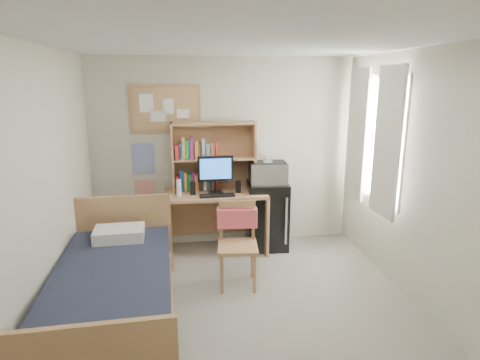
{
  "coord_description": "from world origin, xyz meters",
  "views": [
    {
      "loc": [
        -0.53,
        -3.4,
        2.27
      ],
      "look_at": [
        0.11,
        1.2,
        1.13
      ],
      "focal_mm": 30.0,
      "sensor_mm": 36.0,
      "label": 1
    }
  ],
  "objects": [
    {
      "name": "floor",
      "position": [
        0.0,
        0.0,
        -0.01
      ],
      "size": [
        3.6,
        4.2,
        0.02
      ],
      "primitive_type": "cube",
      "color": "gray",
      "rests_on": "ground"
    },
    {
      "name": "ceiling",
      "position": [
        0.0,
        0.0,
        2.6
      ],
      "size": [
        3.6,
        4.2,
        0.02
      ],
      "primitive_type": "cube",
      "color": "white",
      "rests_on": "wall_back"
    },
    {
      "name": "wall_back",
      "position": [
        0.0,
        2.1,
        1.3
      ],
      "size": [
        3.6,
        0.04,
        2.6
      ],
      "primitive_type": "cube",
      "color": "beige",
      "rests_on": "floor"
    },
    {
      "name": "wall_front",
      "position": [
        0.0,
        -2.1,
        1.3
      ],
      "size": [
        3.6,
        0.04,
        2.6
      ],
      "primitive_type": "cube",
      "color": "beige",
      "rests_on": "floor"
    },
    {
      "name": "wall_left",
      "position": [
        -1.8,
        0.0,
        1.3
      ],
      "size": [
        0.04,
        4.2,
        2.6
      ],
      "primitive_type": "cube",
      "color": "beige",
      "rests_on": "floor"
    },
    {
      "name": "wall_right",
      "position": [
        1.8,
        0.0,
        1.3
      ],
      "size": [
        0.04,
        4.2,
        2.6
      ],
      "primitive_type": "cube",
      "color": "beige",
      "rests_on": "floor"
    },
    {
      "name": "window_unit",
      "position": [
        1.75,
        1.2,
        1.6
      ],
      "size": [
        0.1,
        1.4,
        1.7
      ],
      "primitive_type": "cube",
      "color": "white",
      "rests_on": "wall_right"
    },
    {
      "name": "curtain_left",
      "position": [
        1.72,
        0.8,
        1.6
      ],
      "size": [
        0.04,
        0.55,
        1.7
      ],
      "primitive_type": "cube",
      "color": "white",
      "rests_on": "wall_right"
    },
    {
      "name": "curtain_right",
      "position": [
        1.72,
        1.6,
        1.6
      ],
      "size": [
        0.04,
        0.55,
        1.7
      ],
      "primitive_type": "cube",
      "color": "white",
      "rests_on": "wall_right"
    },
    {
      "name": "bulletin_board",
      "position": [
        -0.78,
        2.08,
        1.92
      ],
      "size": [
        0.94,
        0.03,
        0.64
      ],
      "primitive_type": "cube",
      "color": "tan",
      "rests_on": "wall_back"
    },
    {
      "name": "poster_wave",
      "position": [
        -1.1,
        2.09,
        1.25
      ],
      "size": [
        0.3,
        0.01,
        0.42
      ],
      "primitive_type": "cube",
      "color": "#243E91",
      "rests_on": "wall_back"
    },
    {
      "name": "poster_japan",
      "position": [
        -1.1,
        2.09,
        0.78
      ],
      "size": [
        0.28,
        0.01,
        0.36
      ],
      "primitive_type": "cube",
      "color": "#C23F22",
      "rests_on": "wall_back"
    },
    {
      "name": "desk",
      "position": [
        -0.15,
        1.75,
        0.42
      ],
      "size": [
        1.35,
        0.7,
        0.84
      ],
      "primitive_type": "cube",
      "rotation": [
        0.0,
        0.0,
        0.02
      ],
      "color": "tan",
      "rests_on": "floor"
    },
    {
      "name": "desk_chair",
      "position": [
        0.02,
        0.74,
        0.48
      ],
      "size": [
        0.52,
        0.52,
        0.96
      ],
      "primitive_type": "cube",
      "rotation": [
        0.0,
        0.0,
        -0.1
      ],
      "color": "#AA7E50",
      "rests_on": "floor"
    },
    {
      "name": "mini_fridge",
      "position": [
        0.57,
        1.81,
        0.47
      ],
      "size": [
        0.58,
        0.58,
        0.93
      ],
      "primitive_type": "cube",
      "rotation": [
        0.0,
        0.0,
        -0.06
      ],
      "color": "black",
      "rests_on": "floor"
    },
    {
      "name": "bed",
      "position": [
        -1.24,
        0.09,
        0.3
      ],
      "size": [
        1.19,
        2.23,
        0.6
      ],
      "primitive_type": "cube",
      "rotation": [
        0.0,
        0.0,
        0.05
      ],
      "color": "black",
      "rests_on": "floor"
    },
    {
      "name": "hutch",
      "position": [
        -0.15,
        1.9,
        1.3
      ],
      "size": [
        1.13,
        0.31,
        0.92
      ],
      "primitive_type": "cube",
      "rotation": [
        0.0,
        0.0,
        0.02
      ],
      "color": "tan",
      "rests_on": "desk"
    },
    {
      "name": "monitor",
      "position": [
        -0.15,
        1.69,
        1.08
      ],
      "size": [
        0.47,
        0.05,
        0.49
      ],
      "primitive_type": "cube",
      "rotation": [
        0.0,
        0.0,
        0.02
      ],
      "color": "black",
      "rests_on": "desk"
    },
    {
      "name": "keyboard",
      "position": [
        -0.15,
        1.55,
        0.85
      ],
      "size": [
        0.46,
        0.16,
        0.02
      ],
      "primitive_type": "cube",
      "rotation": [
        0.0,
        0.0,
        0.02
      ],
      "color": "black",
      "rests_on": "desk"
    },
    {
      "name": "speaker_left",
      "position": [
        -0.45,
        1.68,
        0.92
      ],
      "size": [
        0.07,
        0.07,
        0.17
      ],
      "primitive_type": "cube",
      "rotation": [
        0.0,
        0.0,
        0.02
      ],
      "color": "black",
      "rests_on": "desk"
    },
    {
      "name": "speaker_right",
      "position": [
        0.15,
        1.69,
        0.92
      ],
      "size": [
        0.07,
        0.07,
        0.16
      ],
      "primitive_type": "cube",
      "rotation": [
        0.0,
        0.0,
        0.02
      ],
      "color": "black",
      "rests_on": "desk"
    },
    {
      "name": "water_bottle",
      "position": [
        -0.63,
        1.63,
        0.95
      ],
      "size": [
        0.06,
        0.06,
        0.22
      ],
      "primitive_type": "cylinder",
      "rotation": [
        0.0,
        0.0,
        0.02
      ],
      "color": "white",
      "rests_on": "desk"
    },
    {
      "name": "hoodie",
      "position": [
        0.04,
        0.94,
        0.75
      ],
      "size": [
        0.47,
        0.18,
        0.22
      ],
      "primitive_type": "cube",
      "rotation": [
        0.0,
        0.0,
        -0.1
      ],
      "color": "#EB5963",
      "rests_on": "desk_chair"
    },
    {
      "name": "microwave",
      "position": [
        0.57,
        1.79,
        1.07
      ],
      "size": [
        0.51,
        0.4,
        0.28
      ],
      "primitive_type": "cube",
      "rotation": [
        0.0,
        0.0,
        -0.06
      ],
      "color": "silver",
      "rests_on": "mini_fridge"
    },
    {
      "name": "desk_fan",
      "position": [
        0.57,
        1.79,
        1.37
      ],
      "size": [
        0.27,
        0.27,
        0.32
      ],
      "primitive_type": "cylinder",
      "rotation": [
        0.0,
        0.0,
        -0.06
      ],
      "color": "white",
      "rests_on": "microwave"
    },
    {
      "name": "pillow",
      "position": [
        -1.27,
        0.83,
        0.66
      ],
      "size": [
        0.54,
        0.39,
        0.13
      ],
      "primitive_type": "cube",
      "rotation": [
        0.0,
        0.0,
        0.05
      ],
      "color": "white",
      "rests_on": "bed"
    }
  ]
}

